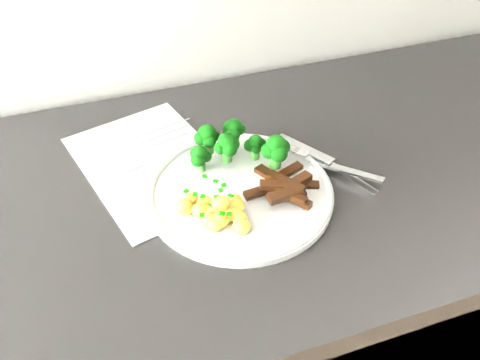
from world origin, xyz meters
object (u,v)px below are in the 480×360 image
Objects in this scene: counter at (227,343)px; plate at (240,191)px; knife at (337,170)px; recipe_paper at (153,163)px; potatoes at (217,212)px; broccoli at (238,144)px; beef_strips at (284,187)px; fork at (330,164)px.

counter is 0.45m from plate.
counter is 0.48m from knife.
potatoes is at bearing -69.02° from recipe_paper.
plate is 0.07m from potatoes.
knife reaches higher than recipe_paper.
recipe_paper is 2.16× the size of broccoli.
broccoli reaches higher than beef_strips.
plate reaches higher than recipe_paper.
potatoes is (0.06, -0.16, 0.02)m from recipe_paper.
beef_strips is 0.10m from knife.
broccoli is at bearing 57.68° from potatoes.
beef_strips is at bearing -65.48° from broccoli.
beef_strips is 0.09m from fork.
broccoli is 0.14m from fork.
knife is (0.01, -0.01, -0.01)m from fork.
recipe_paper is at bearing 134.46° from counter.
counter is 15.64× the size of broccoli.
recipe_paper is 0.17m from potatoes.
counter is at bearing 172.71° from fork.
plate is at bearing 178.37° from knife.
beef_strips is at bearing 8.40° from potatoes.
recipe_paper is 0.28m from fork.
fork is at bearing -7.29° from counter.
potatoes is at bearing -171.60° from beef_strips.
knife is at bearing 12.60° from beef_strips.
recipe_paper is at bearing 158.35° from broccoli.
plate is 1.83× the size of broccoli.
potatoes is at bearing -167.06° from fork.
potatoes is 0.11m from beef_strips.
broccoli is (0.04, 0.04, 0.49)m from counter.
knife is (0.14, -0.07, -0.04)m from broccoli.
plate is 0.16m from knife.
knife is at bearing -9.15° from counter.
beef_strips is (0.11, 0.02, -0.00)m from potatoes.
potatoes reaches higher than plate.
recipe_paper reaches higher than counter.
broccoli reaches higher than recipe_paper.
potatoes is (-0.07, -0.11, -0.02)m from broccoli.
recipe_paper is (-0.09, 0.09, 0.44)m from counter.
potatoes reaches higher than fork.
potatoes reaches higher than knife.
plate is 0.07m from beef_strips.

